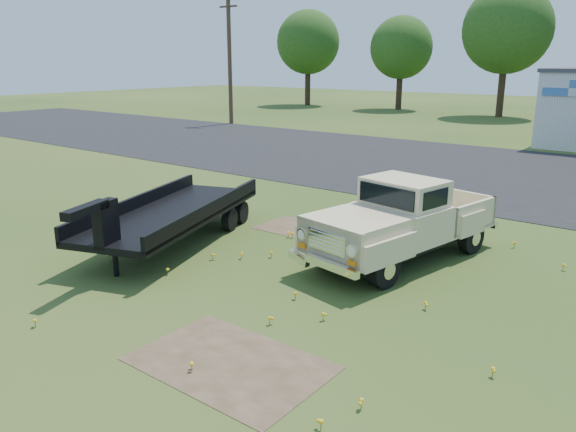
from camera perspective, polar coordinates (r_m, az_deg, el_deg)
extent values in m
plane|color=#294716|center=(12.00, -1.22, -6.79)|extent=(140.00, 140.00, 0.00)
cube|color=black|center=(25.06, 20.90, 4.04)|extent=(90.00, 14.00, 0.02)
cube|color=#483826|center=(9.09, -5.88, -14.67)|extent=(3.00, 2.00, 0.01)
cube|color=#483826|center=(15.77, 1.10, -1.26)|extent=(2.20, 1.60, 0.01)
cube|color=silver|center=(32.27, 26.64, 11.54)|extent=(2.50, 0.08, 0.80)
cylinder|color=#3E281D|center=(42.17, -5.94, 15.40)|extent=(0.30, 0.30, 9.00)
cube|color=#3E281D|center=(42.33, -6.09, 20.41)|extent=(1.60, 0.12, 0.12)
cylinder|color=#352418|center=(59.97, 2.01, 12.91)|extent=(0.56, 0.56, 3.60)
sphere|color=#234D16|center=(59.93, 2.05, 17.23)|extent=(6.40, 6.40, 6.40)
cylinder|color=#352418|center=(55.64, 11.21, 12.24)|extent=(0.56, 0.56, 3.24)
sphere|color=#234D16|center=(55.57, 11.44, 16.43)|extent=(5.76, 5.76, 5.76)
cylinder|color=#352418|center=(50.47, 20.82, 11.65)|extent=(0.56, 0.56, 3.96)
sphere|color=#234D16|center=(50.46, 21.38, 17.27)|extent=(7.04, 7.04, 7.04)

